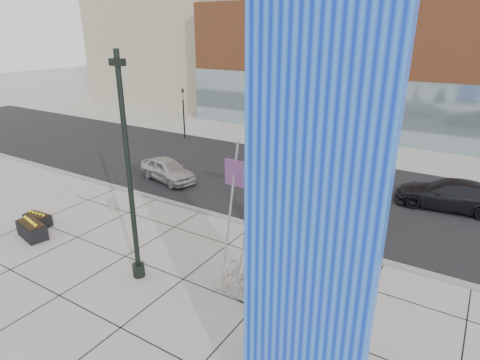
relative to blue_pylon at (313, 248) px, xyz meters
The scene contains 19 objects.
ground 9.03m from the blue_pylon, 151.48° to the left, with size 160.00×160.00×0.00m, color #9E9991.
street_asphalt 16.01m from the blue_pylon, 116.62° to the left, with size 80.00×12.00×0.02m, color black.
curb_edge 11.27m from the blue_pylon, 131.66° to the left, with size 80.00×0.30×0.12m, color gray.
tower_podium 31.32m from the blue_pylon, 100.84° to the left, with size 34.00×10.00×11.00m, color #A3562F.
tower_glass_front 26.68m from the blue_pylon, 102.79° to the left, with size 34.00×0.60×5.00m, color #8CA5B2.
blue_pylon is the anchor object (origin of this frame).
lamp_post 7.79m from the blue_pylon, 164.46° to the left, with size 0.52×0.44×8.04m.
public_art_sculpture 5.66m from the blue_pylon, 135.13° to the left, with size 2.46×1.41×5.35m.
concrete_bollard 14.65m from the blue_pylon, 156.45° to the left, with size 0.34×0.34×0.65m, color gray.
overhead_street_sign 8.63m from the blue_pylon, 118.76° to the left, with size 2.07×0.26×4.40m.
round_planter_east 7.57m from the blue_pylon, 109.51° to the left, with size 1.06×1.06×2.65m.
round_planter_mid 8.43m from the blue_pylon, 109.73° to the left, with size 1.09×1.09×2.72m.
round_planter_west 9.54m from the blue_pylon, 124.72° to the left, with size 0.95×0.95×2.38m.
box_planter_north 14.26m from the blue_pylon, behind, with size 1.67×1.06×0.85m.
box_planter_south 15.19m from the blue_pylon, 169.98° to the left, with size 1.30×0.73×0.69m.
car_white_west 17.18m from the blue_pylon, 142.22° to the left, with size 1.61×4.01×1.36m, color silver.
car_silver_mid 12.07m from the blue_pylon, 107.21° to the left, with size 1.61×4.60×1.52m, color #A2A4AA.
car_dark_east 15.32m from the blue_pylon, 83.84° to the left, with size 2.11×5.18×1.50m, color black.
traffic_signal 26.70m from the blue_pylon, 135.22° to the left, with size 0.15×0.18×4.10m.
Camera 1 is at (9.35, -10.47, 8.55)m, focal length 30.00 mm.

